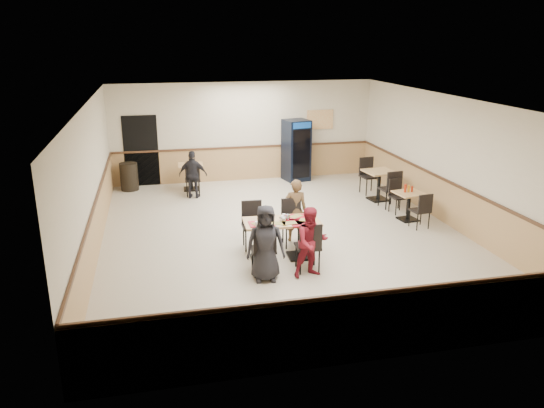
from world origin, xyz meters
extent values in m
plane|color=beige|center=(0.00, 0.00, 0.00)|extent=(10.00, 10.00, 0.00)
plane|color=silver|center=(0.00, 0.00, 3.00)|extent=(10.00, 10.00, 0.00)
plane|color=beige|center=(0.00, 5.00, 1.50)|extent=(8.00, 0.00, 8.00)
plane|color=beige|center=(0.00, -5.00, 1.50)|extent=(8.00, 0.00, 8.00)
plane|color=beige|center=(-4.00, 0.00, 1.50)|extent=(0.00, 10.00, 10.00)
plane|color=beige|center=(4.00, 0.00, 1.50)|extent=(0.00, 10.00, 10.00)
cube|color=tan|center=(0.00, 4.99, 0.50)|extent=(7.98, 0.03, 1.00)
cube|color=tan|center=(3.98, 0.00, 0.50)|extent=(0.03, 9.98, 1.00)
cube|color=#472B19|center=(0.00, 4.97, 1.03)|extent=(7.98, 0.04, 0.06)
cube|color=black|center=(-3.10, 4.98, 1.05)|extent=(1.00, 0.02, 2.10)
cube|color=orange|center=(2.40, 4.96, 1.80)|extent=(0.85, 0.02, 0.60)
cube|color=black|center=(-0.72, -1.25, 0.02)|extent=(0.50, 0.50, 0.04)
cylinder|color=black|center=(-0.72, -1.25, 0.41)|extent=(0.10, 0.10, 0.73)
cube|color=tan|center=(-0.72, -1.25, 0.78)|extent=(0.78, 0.78, 0.04)
cube|color=black|center=(0.02, -1.29, 0.02)|extent=(0.50, 0.50, 0.04)
cylinder|color=black|center=(0.02, -1.29, 0.41)|extent=(0.10, 0.10, 0.73)
cube|color=tan|center=(0.02, -1.29, 0.78)|extent=(0.78, 0.78, 0.04)
imported|color=black|center=(-0.87, -2.16, 0.71)|extent=(0.75, 0.54, 1.43)
imported|color=maroon|center=(-0.02, -2.19, 0.67)|extent=(0.73, 0.61, 1.34)
imported|color=brown|center=(0.17, -0.38, 0.69)|extent=(0.55, 0.41, 1.39)
imported|color=black|center=(-1.73, 3.35, 0.66)|extent=(0.83, 0.51, 1.32)
cube|color=red|center=(-0.02, -1.15, 0.81)|extent=(0.50, 0.37, 0.02)
cube|color=red|center=(0.02, -1.45, 0.81)|extent=(0.50, 0.37, 0.02)
cube|color=red|center=(-0.78, -1.38, 0.81)|extent=(0.50, 0.37, 0.02)
cube|color=red|center=(0.02, -1.54, 0.81)|extent=(0.50, 0.37, 0.02)
cylinder|color=white|center=(-0.25, -1.49, 0.81)|extent=(0.25, 0.25, 0.01)
cube|color=tan|center=(-0.25, -1.49, 0.82)|extent=(0.29, 0.19, 0.02)
cylinder|color=white|center=(-0.02, -1.12, 0.81)|extent=(0.25, 0.25, 0.01)
cube|color=tan|center=(-0.02, -1.12, 0.82)|extent=(0.33, 0.30, 0.02)
cylinder|color=white|center=(0.13, -1.40, 0.81)|extent=(0.25, 0.25, 0.01)
cube|color=tan|center=(0.13, -1.40, 0.82)|extent=(0.33, 0.29, 0.02)
cylinder|color=white|center=(-0.84, -1.38, 0.81)|extent=(0.25, 0.25, 0.01)
cube|color=tan|center=(-0.84, -1.38, 0.82)|extent=(0.32, 0.26, 0.02)
cylinder|color=white|center=(-0.47, -1.46, 0.81)|extent=(0.25, 0.25, 0.01)
cube|color=tan|center=(-0.47, -1.46, 0.82)|extent=(0.32, 0.26, 0.02)
cylinder|color=white|center=(-0.76, -1.39, 0.81)|extent=(0.25, 0.25, 0.01)
cube|color=tan|center=(-0.76, -1.39, 0.82)|extent=(0.32, 0.26, 0.02)
cylinder|color=white|center=(-0.90, -1.51, 0.86)|extent=(0.09, 0.09, 0.11)
cylinder|color=white|center=(-0.62, -1.20, 0.86)|extent=(0.09, 0.09, 0.11)
cylinder|color=white|center=(-0.68, -1.56, 0.86)|extent=(0.09, 0.09, 0.11)
cylinder|color=#A0A3B3|center=(-0.30, -1.22, 0.86)|extent=(0.07, 0.07, 0.12)
cylinder|color=#A0A3B3|center=(-0.22, -1.27, 0.86)|extent=(0.07, 0.07, 0.12)
ellipsoid|color=silver|center=(-0.33, -1.29, 0.86)|extent=(0.16, 0.16, 0.11)
cube|color=black|center=(3.21, 0.32, 0.02)|extent=(0.47, 0.47, 0.04)
cylinder|color=black|center=(3.21, 0.32, 0.35)|extent=(0.08, 0.08, 0.63)
cube|color=tan|center=(3.21, 0.32, 0.68)|extent=(0.73, 0.73, 0.04)
cube|color=black|center=(3.18, 2.03, 0.02)|extent=(0.55, 0.55, 0.04)
cylinder|color=black|center=(3.18, 2.03, 0.42)|extent=(0.10, 0.10, 0.74)
cube|color=tan|center=(3.18, 2.03, 0.80)|extent=(0.85, 0.85, 0.04)
cylinder|color=#B9280D|center=(3.11, 0.37, 0.80)|extent=(0.06, 0.06, 0.20)
cylinder|color=gold|center=(3.20, 0.37, 0.78)|extent=(0.06, 0.06, 0.17)
cylinder|color=#B9280D|center=(3.29, 0.37, 0.77)|extent=(0.05, 0.05, 0.14)
cube|color=black|center=(-1.73, 4.20, 0.02)|extent=(0.47, 0.47, 0.04)
cylinder|color=black|center=(-1.73, 4.20, 0.38)|extent=(0.09, 0.09, 0.68)
cube|color=tan|center=(-1.73, 4.20, 0.73)|extent=(0.73, 0.73, 0.04)
cube|color=black|center=(1.54, 4.60, 0.94)|extent=(0.84, 0.82, 1.87)
cube|color=black|center=(1.62, 4.25, 0.89)|extent=(0.56, 0.14, 1.48)
cube|color=#0D3F99|center=(1.62, 4.24, 1.75)|extent=(0.58, 0.14, 0.18)
cylinder|color=black|center=(-3.48, 4.55, 0.40)|extent=(0.51, 0.51, 0.80)
camera|label=1|loc=(-2.72, -10.87, 4.28)|focal=35.00mm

